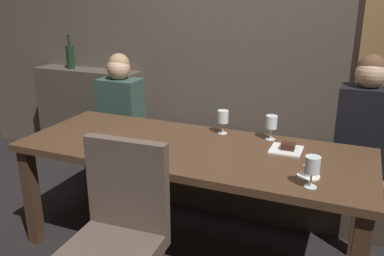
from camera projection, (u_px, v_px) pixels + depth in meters
name	position (u px, v px, depth m)	size (l,w,h in m)	color
ground	(191.00, 247.00, 2.78)	(9.00, 9.00, 0.00)	black
back_wall_tiled	(248.00, 13.00, 3.37)	(6.00, 0.12, 3.00)	brown
back_counter	(91.00, 116.00, 4.11)	(1.10, 0.28, 0.95)	#494138
dining_table	(191.00, 159.00, 2.57)	(2.20, 0.84, 0.74)	#412B1C
banquette_bench	(224.00, 176.00, 3.32)	(2.50, 0.44, 0.45)	#40352A
chair_near_side	(118.00, 226.00, 2.00)	(0.46, 0.46, 0.98)	#4C3321
diner_redhead	(120.00, 98.00, 3.53)	(0.36, 0.24, 0.73)	#2D473D
diner_bearded	(365.00, 118.00, 2.78)	(0.36, 0.24, 0.83)	black
wine_bottle_dark_red	(70.00, 56.00, 3.95)	(0.08, 0.08, 0.33)	black
wine_glass_far_right	(223.00, 118.00, 2.75)	(0.08, 0.08, 0.16)	silver
wine_glass_center_front	(271.00, 123.00, 2.63)	(0.08, 0.08, 0.16)	silver
wine_glass_end_right	(312.00, 166.00, 1.98)	(0.08, 0.08, 0.16)	silver
espresso_cup	(309.00, 172.00, 2.12)	(0.12, 0.12, 0.06)	white
dessert_plate	(287.00, 148.00, 2.47)	(0.19, 0.19, 0.05)	white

